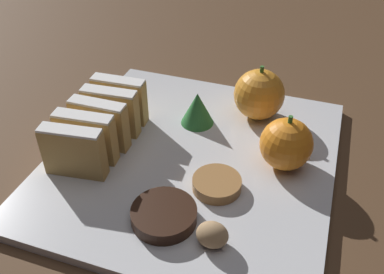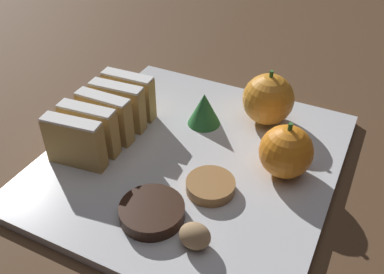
{
  "view_description": "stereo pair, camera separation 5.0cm",
  "coord_description": "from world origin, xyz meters",
  "px_view_note": "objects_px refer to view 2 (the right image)",
  "views": [
    {
      "loc": [
        0.13,
        -0.37,
        0.35
      ],
      "look_at": [
        0.0,
        0.0,
        0.04
      ],
      "focal_mm": 40.0,
      "sensor_mm": 36.0,
      "label": 1
    },
    {
      "loc": [
        0.17,
        -0.36,
        0.35
      ],
      "look_at": [
        0.0,
        0.0,
        0.04
      ],
      "focal_mm": 40.0,
      "sensor_mm": 36.0,
      "label": 2
    }
  ],
  "objects_px": {
    "chocolate_cookie": "(152,212)",
    "orange_near": "(286,151)",
    "walnut": "(195,236)",
    "orange_far": "(268,99)"
  },
  "relations": [
    {
      "from": "chocolate_cookie",
      "to": "orange_far",
      "type": "bearing_deg",
      "value": 77.02
    },
    {
      "from": "orange_near",
      "to": "orange_far",
      "type": "height_order",
      "value": "orange_far"
    },
    {
      "from": "orange_far",
      "to": "walnut",
      "type": "height_order",
      "value": "orange_far"
    },
    {
      "from": "orange_far",
      "to": "orange_near",
      "type": "bearing_deg",
      "value": -60.63
    },
    {
      "from": "orange_near",
      "to": "walnut",
      "type": "relative_size",
      "value": 2.18
    },
    {
      "from": "orange_near",
      "to": "orange_far",
      "type": "relative_size",
      "value": 0.91
    },
    {
      "from": "chocolate_cookie",
      "to": "orange_near",
      "type": "bearing_deg",
      "value": 51.46
    },
    {
      "from": "orange_far",
      "to": "chocolate_cookie",
      "type": "relative_size",
      "value": 1.12
    },
    {
      "from": "orange_near",
      "to": "walnut",
      "type": "xyz_separation_m",
      "value": [
        -0.05,
        -0.14,
        -0.02
      ]
    },
    {
      "from": "orange_near",
      "to": "chocolate_cookie",
      "type": "height_order",
      "value": "orange_near"
    }
  ]
}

